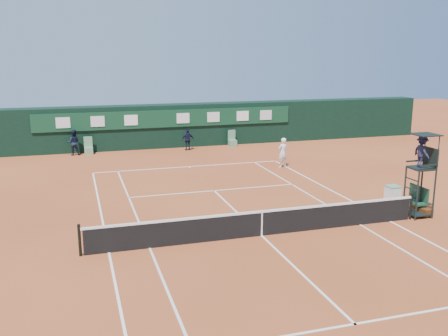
# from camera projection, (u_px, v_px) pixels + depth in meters

# --- Properties ---
(ground) EXTENTS (90.00, 90.00, 0.00)m
(ground) POSITION_uv_depth(u_px,v_px,m) (261.00, 236.00, 18.30)
(ground) COLOR #B2522A
(ground) RESTS_ON ground
(court_lines) EXTENTS (11.05, 23.85, 0.01)m
(court_lines) POSITION_uv_depth(u_px,v_px,m) (261.00, 236.00, 18.30)
(court_lines) COLOR white
(court_lines) RESTS_ON ground
(tennis_net) EXTENTS (12.90, 0.10, 1.10)m
(tennis_net) POSITION_uv_depth(u_px,v_px,m) (262.00, 223.00, 18.18)
(tennis_net) COLOR black
(tennis_net) RESTS_ON ground
(back_wall) EXTENTS (40.00, 1.65, 3.00)m
(back_wall) POSITION_uv_depth(u_px,v_px,m) (167.00, 126.00, 35.43)
(back_wall) COLOR black
(back_wall) RESTS_ON ground
(linesman_chair_left) EXTENTS (0.55, 0.50, 1.15)m
(linesman_chair_left) POSITION_uv_depth(u_px,v_px,m) (89.00, 149.00, 32.97)
(linesman_chair_left) COLOR #5E9165
(linesman_chair_left) RESTS_ON ground
(linesman_chair_right) EXTENTS (0.55, 0.50, 1.15)m
(linesman_chair_right) POSITION_uv_depth(u_px,v_px,m) (232.00, 142.00, 35.80)
(linesman_chair_right) COLOR #598867
(linesman_chair_right) RESTS_ON ground
(umpire_chair) EXTENTS (0.96, 0.95, 3.42)m
(umpire_chair) POSITION_uv_depth(u_px,v_px,m) (422.00, 158.00, 19.89)
(umpire_chair) COLOR black
(umpire_chair) RESTS_ON ground
(player_bench) EXTENTS (0.56, 1.20, 1.10)m
(player_bench) POSITION_uv_depth(u_px,v_px,m) (416.00, 198.00, 20.99)
(player_bench) COLOR #173A26
(player_bench) RESTS_ON ground
(tennis_bag) EXTENTS (0.43, 0.88, 0.32)m
(tennis_bag) POSITION_uv_depth(u_px,v_px,m) (422.00, 211.00, 20.65)
(tennis_bag) COLOR black
(tennis_bag) RESTS_ON ground
(cooler) EXTENTS (0.57, 0.57, 0.65)m
(cooler) POSITION_uv_depth(u_px,v_px,m) (393.00, 193.00, 22.75)
(cooler) COLOR silver
(cooler) RESTS_ON ground
(tennis_ball) EXTENTS (0.06, 0.06, 0.06)m
(tennis_ball) POSITION_uv_depth(u_px,v_px,m) (202.00, 178.00, 26.65)
(tennis_ball) COLOR #BCD130
(tennis_ball) RESTS_ON ground
(player) EXTENTS (0.73, 0.59, 1.75)m
(player) POSITION_uv_depth(u_px,v_px,m) (283.00, 153.00, 29.05)
(player) COLOR white
(player) RESTS_ON ground
(ball_kid_left) EXTENTS (0.87, 0.71, 1.67)m
(ball_kid_left) POSITION_uv_depth(u_px,v_px,m) (74.00, 143.00, 32.55)
(ball_kid_left) COLOR black
(ball_kid_left) RESTS_ON ground
(ball_kid_right) EXTENTS (0.87, 0.38, 1.47)m
(ball_kid_right) POSITION_uv_depth(u_px,v_px,m) (188.00, 140.00, 34.20)
(ball_kid_right) COLOR black
(ball_kid_right) RESTS_ON ground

